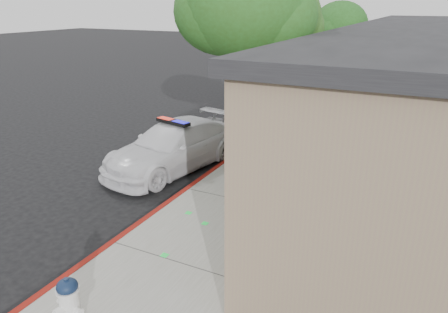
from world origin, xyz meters
TOP-DOWN VIEW (x-y plane):
  - ground at (0.00, 0.00)m, footprint 120.00×120.00m
  - sidewalk at (1.60, 3.00)m, footprint 3.20×60.00m
  - red_curb at (0.06, 3.00)m, footprint 0.14×60.00m
  - police_car at (-1.27, 4.45)m, footprint 3.01×5.26m
  - fire_hydrant at (1.17, -2.20)m, footprint 0.52×0.45m
  - street_tree_near at (0.98, 4.61)m, footprint 3.64×3.36m
  - street_tree_mid at (1.24, 5.64)m, footprint 2.94×3.01m
  - street_tree_far at (1.31, 14.98)m, footprint 2.65×2.59m

SIDE VIEW (x-z plane):
  - ground at x=0.00m, z-range 0.00..0.00m
  - sidewalk at x=1.60m, z-range 0.00..0.15m
  - red_curb at x=0.06m, z-range 0.00..0.16m
  - fire_hydrant at x=1.17m, z-range 0.15..1.06m
  - police_car at x=-1.27m, z-range -0.06..1.50m
  - street_tree_far at x=1.31m, z-range 1.37..6.20m
  - street_tree_mid at x=1.24m, z-range 1.57..7.15m
  - street_tree_near at x=0.98m, z-range 1.66..7.81m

